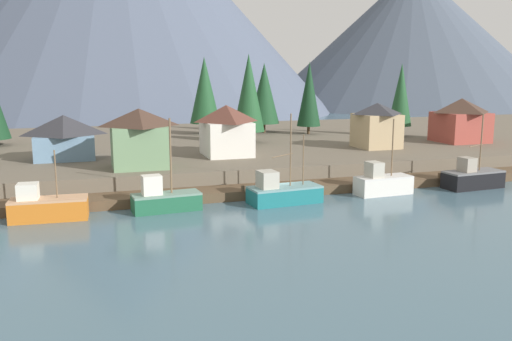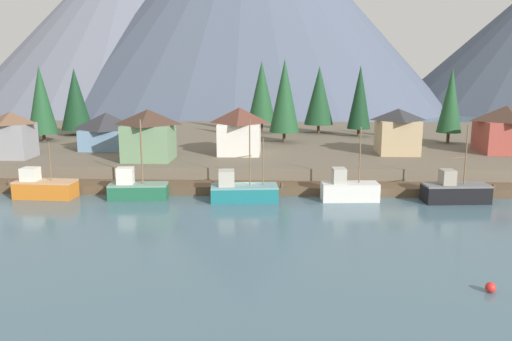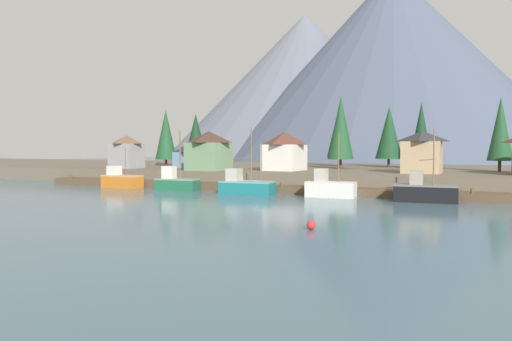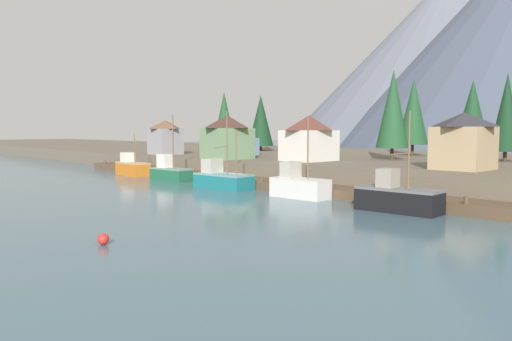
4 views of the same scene
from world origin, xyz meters
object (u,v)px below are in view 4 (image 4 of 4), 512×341
conifer_back_left (472,114)px  conifer_near_right (393,109)px  house_white (309,138)px  fishing_boat_orange (132,168)px  fishing_boat_black (398,198)px  channel_buoy (103,239)px  fishing_boat_teal (222,179)px  house_tan (464,141)px  conifer_mid_left (224,118)px  house_green (227,137)px  house_grey (165,137)px  conifer_mid_right (261,121)px  conifer_centre (413,112)px  fishing_boat_white (299,186)px  fishing_boat_green (170,172)px  conifer_back_right (507,112)px  house_blue (235,139)px

conifer_back_left → conifer_near_right: bearing=-118.0°
conifer_back_left → house_white: bearing=-118.7°
fishing_boat_orange → fishing_boat_black: size_ratio=0.81×
conifer_back_left → channel_buoy: (6.44, -64.76, -9.12)m
fishing_boat_orange → conifer_back_left: bearing=53.2°
fishing_boat_black → fishing_boat_teal: bearing=176.2°
house_tan → fishing_boat_teal: bearing=-139.3°
fishing_boat_teal → conifer_mid_left: (-34.87, 28.63, 8.22)m
fishing_boat_orange → conifer_mid_left: (-12.28, 28.16, 8.16)m
channel_buoy → house_green: bearing=131.4°
fishing_boat_black → channel_buoy: 24.61m
house_grey → conifer_mid_right: (-0.28, 24.22, 3.29)m
fishing_boat_teal → conifer_centre: size_ratio=0.69×
fishing_boat_white → conifer_mid_left: (-46.72, 28.06, 8.09)m
fishing_boat_teal → house_white: 17.96m
house_white → fishing_boat_green: bearing=-122.0°
fishing_boat_orange → house_green: (9.52, 11.10, 4.72)m
house_green → conifer_near_right: conifer_near_right is taller
conifer_back_right → fishing_boat_orange: bearing=-138.4°
fishing_boat_white → conifer_centre: size_ratio=0.62×
house_blue → conifer_mid_right: 19.96m
house_white → channel_buoy: (19.46, -40.96, -5.49)m
conifer_near_right → channel_buoy: conifer_near_right is taller
house_blue → house_grey: 13.03m
house_tan → channel_buoy: size_ratio=9.15×
fishing_boat_white → conifer_back_left: 41.33m
house_green → house_grey: (-18.83, 0.80, -0.24)m
house_green → conifer_mid_left: (-21.79, 17.06, 3.43)m
conifer_mid_left → conifer_centre: (35.87, 13.12, 0.76)m
conifer_back_left → channel_buoy: size_ratio=17.53×
house_grey → fishing_boat_white: bearing=-15.1°
fishing_boat_teal → house_white: size_ratio=1.28×
channel_buoy → conifer_back_left: bearing=95.7°
fishing_boat_black → conifer_near_right: size_ratio=0.64×
house_tan → conifer_back_right: bearing=97.8°
fishing_boat_orange → fishing_boat_white: (34.45, 0.11, 0.06)m
fishing_boat_orange → conifer_mid_left: 31.79m
fishing_boat_green → channel_buoy: (29.98, -24.14, -0.82)m
fishing_boat_black → conifer_mid_right: conifer_mid_right is taller
fishing_boat_black → channel_buoy: bearing=-107.4°
fishing_boat_white → house_white: house_white is taller
house_green → fishing_boat_orange: bearing=-130.6°
fishing_boat_black → house_white: bearing=141.2°
conifer_back_left → house_blue: bearing=-147.7°
fishing_boat_green → fishing_boat_black: fishing_boat_green is taller
house_white → fishing_boat_teal: bearing=-85.2°
conifer_near_right → conifer_back_left: conifer_near_right is taller
fishing_boat_teal → house_green: size_ratio=1.37×
house_tan → conifer_mid_right: (-53.10, 18.63, 3.21)m
conifer_mid_right → conifer_back_left: size_ratio=0.97×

